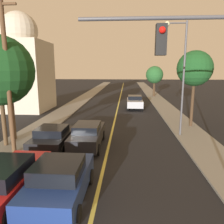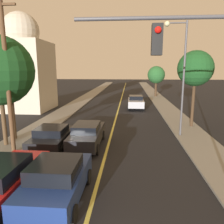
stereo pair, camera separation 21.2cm
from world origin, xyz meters
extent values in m
cube|color=black|center=(0.00, 36.00, 0.01)|extent=(9.46, 80.00, 0.01)
cube|color=#D1C14C|center=(0.00, 36.00, 0.01)|extent=(0.16, 76.00, 0.00)
cube|color=gray|center=(-5.98, 36.00, 0.06)|extent=(2.50, 80.00, 0.12)
cube|color=gray|center=(5.98, 36.00, 0.06)|extent=(2.50, 80.00, 0.12)
cube|color=navy|center=(-1.32, 3.91, 0.69)|extent=(1.90, 4.05, 0.75)
cube|color=black|center=(-1.32, 3.75, 1.33)|extent=(1.67, 1.82, 0.53)
cylinder|color=black|center=(-2.23, 5.16, 0.31)|extent=(0.22, 0.63, 0.63)
cylinder|color=black|center=(-0.42, 5.16, 0.31)|extent=(0.22, 0.63, 0.63)
cylinder|color=black|center=(-2.23, 2.66, 0.31)|extent=(0.22, 0.63, 0.63)
cylinder|color=black|center=(-0.42, 2.66, 0.31)|extent=(0.22, 0.63, 0.63)
cube|color=black|center=(-1.32, 9.77, 0.69)|extent=(1.72, 4.55, 0.75)
cube|color=black|center=(-1.32, 9.59, 1.29)|extent=(1.51, 2.05, 0.45)
cylinder|color=black|center=(-2.14, 11.18, 0.31)|extent=(0.22, 0.63, 0.63)
cylinder|color=black|center=(-0.51, 11.18, 0.31)|extent=(0.22, 0.63, 0.63)
cylinder|color=black|center=(-2.14, 8.36, 0.31)|extent=(0.22, 0.63, 0.63)
cylinder|color=black|center=(-0.51, 8.36, 0.31)|extent=(0.22, 0.63, 0.63)
cube|color=red|center=(-3.41, 3.87, 0.65)|extent=(1.78, 4.96, 0.61)
cylinder|color=black|center=(-4.25, 5.40, 0.35)|extent=(0.22, 0.70, 0.70)
cylinder|color=black|center=(-2.56, 5.40, 0.35)|extent=(0.22, 0.70, 0.70)
cylinder|color=black|center=(-2.56, 2.33, 0.35)|extent=(0.22, 0.70, 0.70)
cube|color=black|center=(-3.41, 9.26, 0.63)|extent=(1.93, 3.99, 0.63)
cube|color=black|center=(-3.41, 9.10, 1.17)|extent=(1.70, 1.80, 0.45)
cylinder|color=black|center=(-4.32, 10.50, 0.32)|extent=(0.22, 0.63, 0.63)
cylinder|color=black|center=(-2.49, 10.50, 0.32)|extent=(0.22, 0.63, 0.63)
cylinder|color=black|center=(-4.32, 8.02, 0.32)|extent=(0.22, 0.63, 0.63)
cylinder|color=black|center=(-2.49, 8.02, 0.32)|extent=(0.22, 0.63, 0.63)
cube|color=#A5A8B2|center=(2.13, 23.49, 0.76)|extent=(1.86, 4.28, 0.77)
cube|color=black|center=(2.13, 23.66, 1.37)|extent=(1.64, 1.93, 0.47)
cylinder|color=black|center=(3.01, 22.16, 0.37)|extent=(0.22, 0.75, 0.75)
cylinder|color=black|center=(1.25, 22.16, 0.37)|extent=(0.22, 0.75, 0.75)
cylinder|color=black|center=(3.01, 24.82, 0.37)|extent=(0.22, 0.75, 0.75)
cylinder|color=black|center=(1.25, 24.82, 0.37)|extent=(0.22, 0.75, 0.75)
cylinder|color=#47474C|center=(2.38, 3.43, 6.34)|extent=(5.49, 0.12, 0.12)
cube|color=black|center=(2.11, 3.43, 5.73)|extent=(0.32, 0.28, 0.90)
sphere|color=red|center=(2.11, 3.25, 5.98)|extent=(0.20, 0.20, 0.20)
cylinder|color=#47474C|center=(5.08, 12.33, 4.08)|extent=(0.14, 0.14, 7.92)
cylinder|color=#47474C|center=(4.43, 12.33, 7.89)|extent=(1.31, 0.09, 0.09)
sphere|color=beige|center=(3.77, 12.33, 7.84)|extent=(0.36, 0.36, 0.36)
cylinder|color=#513823|center=(-5.33, 8.09, 4.42)|extent=(0.24, 0.24, 8.60)
cube|color=#513823|center=(-5.33, 8.09, 8.12)|extent=(1.60, 0.12, 0.12)
cylinder|color=#4C3823|center=(-6.52, 9.30, 1.71)|extent=(0.25, 0.25, 3.19)
cylinder|color=#4C3823|center=(-6.64, 10.48, 1.79)|extent=(0.42, 0.42, 3.34)
sphere|color=#143819|center=(-6.64, 10.48, 4.45)|extent=(2.85, 2.85, 2.85)
cylinder|color=#3D2B1C|center=(6.59, 14.96, 2.02)|extent=(0.25, 0.25, 3.79)
sphere|color=#19471E|center=(6.59, 14.96, 4.91)|extent=(2.86, 2.86, 2.86)
cylinder|color=#3D2B1C|center=(5.91, 35.43, 1.46)|extent=(0.39, 0.39, 2.69)
sphere|color=#235628|center=(5.91, 35.43, 3.85)|extent=(2.99, 2.99, 2.99)
cube|color=#BCB29E|center=(-11.19, 21.89, 4.00)|extent=(5.92, 5.92, 7.99)
sphere|color=#BCB29E|center=(-11.19, 21.89, 9.14)|extent=(4.16, 4.16, 4.16)
camera|label=1|loc=(1.11, -3.43, 4.88)|focal=35.00mm
camera|label=2|loc=(1.32, -3.42, 4.88)|focal=35.00mm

